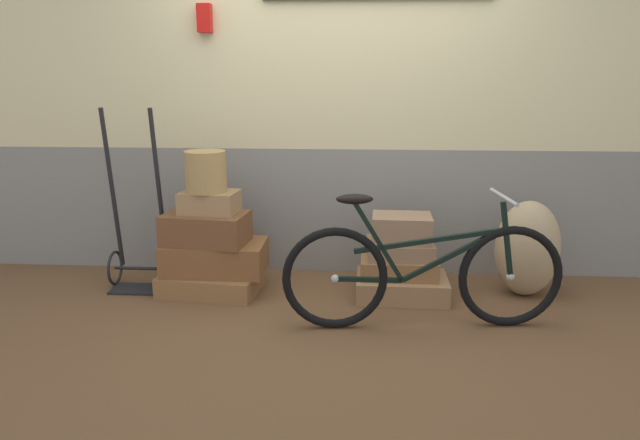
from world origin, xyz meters
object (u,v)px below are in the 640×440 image
(suitcase_3, at_px, (210,202))
(bicycle, at_px, (422,274))
(suitcase_1, at_px, (215,257))
(suitcase_6, at_px, (400,249))
(suitcase_2, at_px, (206,228))
(suitcase_4, at_px, (402,287))
(wicker_basket, at_px, (206,172))
(suitcase_0, at_px, (211,282))
(luggage_trolley, at_px, (139,244))
(burlap_sack, at_px, (527,249))
(suitcase_7, at_px, (402,228))
(suitcase_5, at_px, (398,266))

(suitcase_3, xyz_separation_m, bicycle, (1.43, -0.54, -0.31))
(suitcase_1, distance_m, suitcase_6, 1.31)
(suitcase_2, bearing_deg, suitcase_4, 6.00)
(suitcase_3, bearing_deg, wicker_basket, -129.44)
(suitcase_0, bearing_deg, luggage_trolley, 178.72)
(suitcase_2, xyz_separation_m, suitcase_3, (0.03, 0.02, 0.18))
(wicker_basket, height_order, burlap_sack, wicker_basket)
(suitcase_0, relative_size, suitcase_2, 1.19)
(suitcase_6, height_order, bicycle, bicycle)
(suitcase_2, xyz_separation_m, suitcase_4, (1.38, -0.02, -0.39))
(suitcase_0, bearing_deg, suitcase_1, 38.38)
(bicycle, bearing_deg, wicker_basket, 159.95)
(suitcase_4, bearing_deg, wicker_basket, 180.00)
(suitcase_1, bearing_deg, suitcase_3, 168.34)
(suitcase_7, bearing_deg, suitcase_2, -176.64)
(suitcase_5, height_order, luggage_trolley, luggage_trolley)
(suitcase_3, bearing_deg, bicycle, -14.90)
(suitcase_3, bearing_deg, suitcase_4, 4.10)
(suitcase_7, distance_m, burlap_sack, 0.89)
(suitcase_4, xyz_separation_m, burlap_sack, (0.87, 0.10, 0.26))
(suitcase_4, bearing_deg, bicycle, -79.77)
(suitcase_3, distance_m, burlap_sack, 2.24)
(wicker_basket, bearing_deg, burlap_sack, 2.00)
(luggage_trolley, bearing_deg, suitcase_1, -5.84)
(suitcase_0, xyz_separation_m, bicycle, (1.44, -0.52, 0.27))
(suitcase_4, relative_size, burlap_sack, 0.93)
(suitcase_1, bearing_deg, luggage_trolley, 174.58)
(burlap_sack, bearing_deg, suitcase_4, -173.14)
(suitcase_0, relative_size, suitcase_5, 1.28)
(suitcase_5, height_order, suitcase_6, suitcase_6)
(suitcase_3, relative_size, suitcase_7, 0.96)
(suitcase_6, xyz_separation_m, burlap_sack, (0.89, 0.05, 0.00))
(suitcase_6, height_order, luggage_trolley, luggage_trolley)
(suitcase_3, distance_m, bicycle, 1.56)
(suitcase_7, bearing_deg, burlap_sack, 5.97)
(suitcase_1, bearing_deg, suitcase_2, -159.81)
(suitcase_0, xyz_separation_m, wicker_basket, (-0.01, 0.01, 0.80))
(suitcase_0, distance_m, suitcase_6, 1.37)
(suitcase_2, height_order, suitcase_5, suitcase_2)
(suitcase_2, relative_size, wicker_basket, 2.02)
(burlap_sack, bearing_deg, suitcase_2, -177.78)
(burlap_sack, height_order, bicycle, bicycle)
(suitcase_0, xyz_separation_m, suitcase_3, (0.01, 0.02, 0.58))
(bicycle, bearing_deg, luggage_trolley, 163.28)
(suitcase_4, distance_m, luggage_trolley, 1.92)
(suitcase_6, bearing_deg, suitcase_5, -135.02)
(bicycle, bearing_deg, suitcase_5, 100.87)
(bicycle, bearing_deg, suitcase_4, 99.11)
(suitcase_1, distance_m, suitcase_5, 1.30)
(suitcase_5, relative_size, suitcase_6, 1.16)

